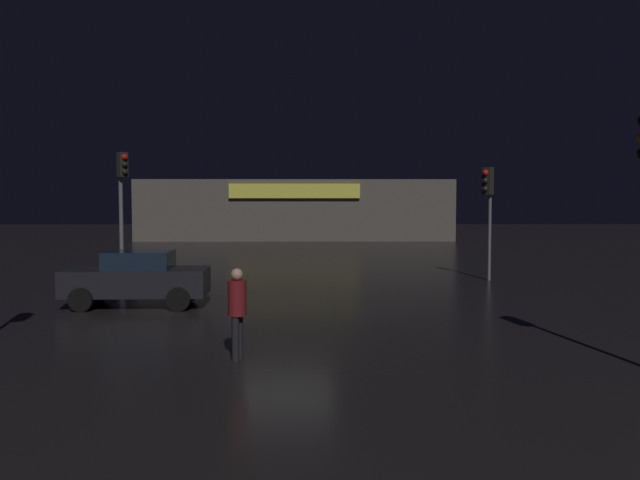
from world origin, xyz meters
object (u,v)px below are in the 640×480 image
car_near (137,278)px  pedestrian (237,307)px  store_building (296,209)px  traffic_signal_opposite (488,195)px  traffic_signal_main (122,191)px

car_near → pedestrian: (3.37, -6.30, 0.20)m
store_building → car_near: size_ratio=5.69×
traffic_signal_opposite → traffic_signal_main: bearing=179.9°
store_building → pedestrian: 38.75m
store_building → traffic_signal_main: size_ratio=4.81×
traffic_signal_main → car_near: 6.55m
traffic_signal_opposite → store_building: bearing=105.4°
traffic_signal_opposite → car_near: (-11.04, -5.75, -2.28)m
car_near → pedestrian: bearing=-61.8°
store_building → traffic_signal_main: 27.26m
traffic_signal_opposite → car_near: traffic_signal_opposite is taller
pedestrian → car_near: bearing=118.2°
store_building → car_near: 32.67m
traffic_signal_opposite → car_near: 12.66m
pedestrian → traffic_signal_main: bearing=113.7°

